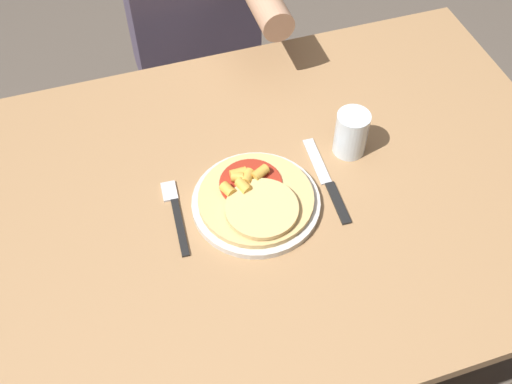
% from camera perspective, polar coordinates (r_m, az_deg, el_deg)
% --- Properties ---
extents(ground_plane, '(8.00, 8.00, 0.00)m').
position_cam_1_polar(ground_plane, '(1.79, 1.28, -14.48)').
color(ground_plane, brown).
extents(dining_table, '(1.21, 0.85, 0.73)m').
position_cam_1_polar(dining_table, '(1.24, 1.80, -2.83)').
color(dining_table, '#9E754C').
rests_on(dining_table, ground_plane).
extents(plate, '(0.24, 0.24, 0.01)m').
position_cam_1_polar(plate, '(1.13, -0.00, -1.03)').
color(plate, beige).
rests_on(plate, dining_table).
extents(pizza, '(0.22, 0.22, 0.04)m').
position_cam_1_polar(pizza, '(1.11, -0.02, -0.59)').
color(pizza, tan).
rests_on(pizza, plate).
extents(fork, '(0.03, 0.18, 0.00)m').
position_cam_1_polar(fork, '(1.13, -7.68, -1.89)').
color(fork, black).
rests_on(fork, dining_table).
extents(knife, '(0.03, 0.22, 0.00)m').
position_cam_1_polar(knife, '(1.17, 6.78, 1.05)').
color(knife, black).
rests_on(knife, dining_table).
extents(drinking_glass, '(0.07, 0.07, 0.10)m').
position_cam_1_polar(drinking_glass, '(1.20, 9.05, 5.56)').
color(drinking_glass, silver).
rests_on(drinking_glass, dining_table).
extents(person_diner, '(0.33, 0.52, 1.19)m').
position_cam_1_polar(person_diner, '(1.69, -5.97, 17.15)').
color(person_diner, '#2D2D38').
rests_on(person_diner, ground_plane).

